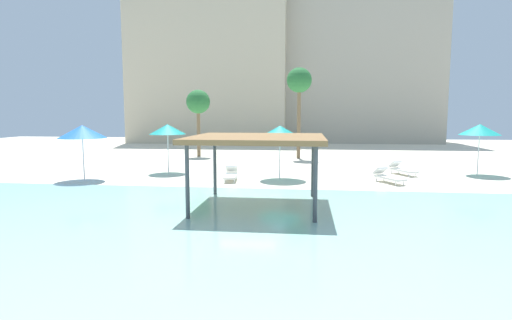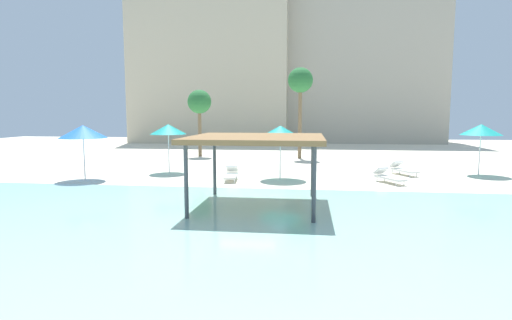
% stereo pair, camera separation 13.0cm
% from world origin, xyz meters
% --- Properties ---
extents(ground_plane, '(80.00, 80.00, 0.00)m').
position_xyz_m(ground_plane, '(0.00, 0.00, 0.00)').
color(ground_plane, beige).
extents(lagoon_water, '(44.00, 13.50, 0.04)m').
position_xyz_m(lagoon_water, '(0.00, -5.25, 0.02)').
color(lagoon_water, '#99D1C6').
rests_on(lagoon_water, ground).
extents(shade_pavilion, '(4.84, 4.84, 2.66)m').
position_xyz_m(shade_pavilion, '(0.78, -2.10, 2.51)').
color(shade_pavilion, '#42474C').
rests_on(shade_pavilion, ground).
extents(beach_umbrella_teal_0, '(2.21, 2.21, 2.88)m').
position_xyz_m(beach_umbrella_teal_0, '(12.26, 7.41, 2.57)').
color(beach_umbrella_teal_0, silver).
rests_on(beach_umbrella_teal_0, ground).
extents(beach_umbrella_teal_1, '(2.38, 2.38, 2.84)m').
position_xyz_m(beach_umbrella_teal_1, '(1.20, 4.58, 2.51)').
color(beach_umbrella_teal_1, silver).
rests_on(beach_umbrella_teal_1, ground).
extents(beach_umbrella_teal_2, '(2.12, 2.12, 2.85)m').
position_xyz_m(beach_umbrella_teal_2, '(-5.46, 6.18, 2.55)').
color(beach_umbrella_teal_2, silver).
rests_on(beach_umbrella_teal_2, ground).
extents(beach_umbrella_blue_3, '(2.44, 2.44, 2.87)m').
position_xyz_m(beach_umbrella_blue_3, '(-8.94, 3.00, 2.54)').
color(beach_umbrella_blue_3, silver).
rests_on(beach_umbrella_blue_3, ground).
extents(lounge_chair_0, '(1.44, 1.95, 0.74)m').
position_xyz_m(lounge_chair_0, '(6.67, 4.07, 0.33)').
color(lounge_chair_0, white).
rests_on(lounge_chair_0, ground).
extents(lounge_chair_1, '(1.39, 1.96, 0.74)m').
position_xyz_m(lounge_chair_1, '(8.01, 6.98, 0.33)').
color(lounge_chair_1, white).
rests_on(lounge_chair_1, ground).
extents(lounge_chair_2, '(0.78, 1.95, 0.74)m').
position_xyz_m(lounge_chair_2, '(-1.30, 3.82, 0.33)').
color(lounge_chair_2, white).
rests_on(lounge_chair_2, ground).
extents(palm_tree_0, '(1.90, 1.90, 5.35)m').
position_xyz_m(palm_tree_0, '(-6.01, 15.31, 4.30)').
color(palm_tree_0, brown).
rests_on(palm_tree_0, ground).
extents(palm_tree_1, '(1.90, 1.90, 6.93)m').
position_xyz_m(palm_tree_1, '(2.02, 14.75, 5.79)').
color(palm_tree_1, brown).
rests_on(palm_tree_1, ground).
extents(hotel_block_0, '(18.50, 11.18, 18.35)m').
position_xyz_m(hotel_block_0, '(-9.01, 34.13, 9.18)').
color(hotel_block_0, beige).
rests_on(hotel_block_0, ground).
extents(hotel_block_1, '(19.99, 10.09, 20.98)m').
position_xyz_m(hotel_block_1, '(8.17, 35.96, 10.49)').
color(hotel_block_1, '#B2A893').
rests_on(hotel_block_1, ground).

